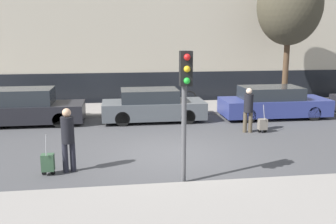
# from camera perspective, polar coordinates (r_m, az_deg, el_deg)

# --- Properties ---
(ground_plane) EXTENTS (80.00, 80.00, 0.00)m
(ground_plane) POSITION_cam_1_polar(r_m,az_deg,el_deg) (11.58, 0.47, -6.44)
(ground_plane) COLOR #424244
(sidewalk_near) EXTENTS (28.00, 2.50, 0.12)m
(sidewalk_near) POSITION_cam_1_polar(r_m,az_deg,el_deg) (8.14, 4.48, -14.24)
(sidewalk_near) COLOR gray
(sidewalk_near) RESTS_ON ground_plane
(sidewalk_far) EXTENTS (28.00, 3.00, 0.12)m
(sidewalk_far) POSITION_cam_1_polar(r_m,az_deg,el_deg) (18.31, -2.75, 0.56)
(sidewalk_far) COLOR gray
(sidewalk_far) RESTS_ON ground_plane
(parked_car_0) EXTENTS (4.58, 1.72, 1.47)m
(parked_car_0) POSITION_cam_1_polar(r_m,az_deg,el_deg) (16.26, -20.96, 0.58)
(parked_car_0) COLOR black
(parked_car_0) RESTS_ON ground_plane
(parked_car_1) EXTENTS (4.30, 1.72, 1.36)m
(parked_car_1) POSITION_cam_1_polar(r_m,az_deg,el_deg) (15.82, -2.37, 0.93)
(parked_car_1) COLOR #4C5156
(parked_car_1) RESTS_ON ground_plane
(parked_car_2) EXTENTS (4.66, 1.81, 1.37)m
(parked_car_2) POSITION_cam_1_polar(r_m,az_deg,el_deg) (17.10, 15.72, 1.33)
(parked_car_2) COLOR navy
(parked_car_2) RESTS_ON ground_plane
(pedestrian_left) EXTENTS (0.34, 0.34, 1.74)m
(pedestrian_left) POSITION_cam_1_polar(r_m,az_deg,el_deg) (10.22, -15.02, -3.58)
(pedestrian_left) COLOR #23232D
(pedestrian_left) RESTS_ON ground_plane
(trolley_left) EXTENTS (0.34, 0.29, 1.11)m
(trolley_left) POSITION_cam_1_polar(r_m,az_deg,el_deg) (10.32, -17.84, -7.35)
(trolley_left) COLOR #335138
(trolley_left) RESTS_ON ground_plane
(pedestrian_right) EXTENTS (0.35, 0.34, 1.67)m
(pedestrian_right) POSITION_cam_1_polar(r_m,az_deg,el_deg) (14.20, 12.15, 0.67)
(pedestrian_right) COLOR #4C4233
(pedestrian_right) RESTS_ON ground_plane
(trolley_right) EXTENTS (0.34, 0.29, 1.06)m
(trolley_right) POSITION_cam_1_polar(r_m,az_deg,el_deg) (14.42, 14.21, -1.83)
(trolley_right) COLOR slate
(trolley_right) RESTS_ON ground_plane
(traffic_light) EXTENTS (0.28, 0.47, 3.25)m
(traffic_light) POSITION_cam_1_polar(r_m,az_deg,el_deg) (8.76, 2.62, 3.30)
(traffic_light) COLOR #515154
(traffic_light) RESTS_ON ground_plane
(parked_bicycle) EXTENTS (1.77, 0.06, 0.96)m
(parked_bicycle) POSITION_cam_1_polar(r_m,az_deg,el_deg) (18.72, 1.68, 2.17)
(parked_bicycle) COLOR black
(parked_bicycle) RESTS_ON sidewalk_far
(bare_tree_near_crossing) EXTENTS (3.09, 3.09, 6.73)m
(bare_tree_near_crossing) POSITION_cam_1_polar(r_m,az_deg,el_deg) (19.48, 18.05, 15.13)
(bare_tree_near_crossing) COLOR #4C3826
(bare_tree_near_crossing) RESTS_ON sidewalk_far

